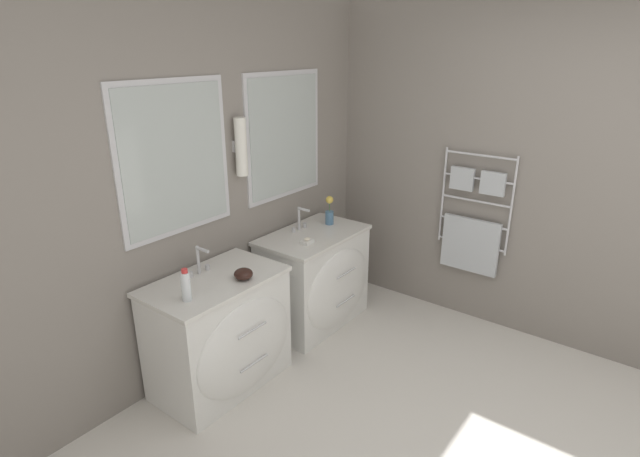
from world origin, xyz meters
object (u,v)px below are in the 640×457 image
Objects in this scene: vanity_right at (317,278)px; amenity_bowl at (243,274)px; flower_vase at (329,212)px; vanity_left at (222,333)px; toiletry_bottle at (186,286)px.

vanity_right is 1.02m from amenity_bowl.
flower_vase reaches higher than amenity_bowl.
vanity_right is (1.03, 0.00, 0.00)m from vanity_left.
amenity_bowl is (0.11, -0.12, 0.42)m from vanity_left.
toiletry_bottle is 1.58m from flower_vase.
toiletry_bottle reaches higher than amenity_bowl.
vanity_right is at bearing -166.38° from flower_vase.
toiletry_bottle is at bearing 171.13° from amenity_bowl.
flower_vase is at bearing 2.77° from vanity_left.
toiletry_bottle is at bearing -177.63° from vanity_right.
amenity_bowl reaches higher than vanity_right.
toiletry_bottle is at bearing -169.19° from vanity_left.
amenity_bowl is at bearing -172.76° from vanity_right.
toiletry_bottle is (-1.32, -0.05, 0.48)m from vanity_right.
vanity_left is at bearing 134.21° from amenity_bowl.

